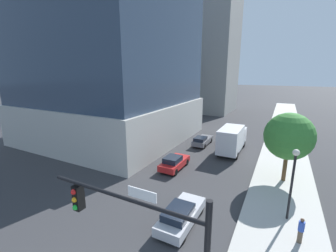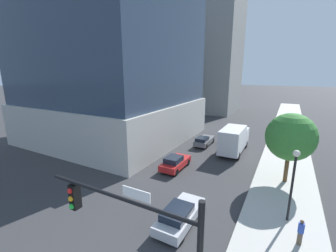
{
  "view_description": "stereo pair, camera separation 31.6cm",
  "coord_description": "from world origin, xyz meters",
  "views": [
    {
      "loc": [
        7.23,
        -3.15,
        10.08
      ],
      "look_at": [
        -0.52,
        11.68,
        6.06
      ],
      "focal_mm": 23.68,
      "sensor_mm": 36.0,
      "label": 1
    },
    {
      "loc": [
        7.51,
        -3.01,
        10.08
      ],
      "look_at": [
        -0.52,
        11.68,
        6.06
      ],
      "focal_mm": 23.68,
      "sensor_mm": 36.0,
      "label": 2
    }
  ],
  "objects": [
    {
      "name": "box_truck",
      "position": [
        1.9,
        24.87,
        1.88
      ],
      "size": [
        2.42,
        7.42,
        3.44
      ],
      "color": "silver",
      "rests_on": "ground"
    },
    {
      "name": "construction_building",
      "position": [
        -11.8,
        55.4,
        17.98
      ],
      "size": [
        17.66,
        15.73,
        40.32
      ],
      "color": "gray",
      "rests_on": "ground"
    },
    {
      "name": "car_gray",
      "position": [
        -2.43,
        25.89,
        0.7
      ],
      "size": [
        1.73,
        4.49,
        1.38
      ],
      "color": "slate",
      "rests_on": "ground"
    },
    {
      "name": "car_red",
      "position": [
        -2.43,
        16.75,
        0.75
      ],
      "size": [
        1.83,
        4.27,
        1.51
      ],
      "color": "red",
      "rests_on": "ground"
    },
    {
      "name": "pedestrian_blue_shirt",
      "position": [
        8.99,
        10.55,
        0.98
      ],
      "size": [
        0.34,
        0.34,
        1.63
      ],
      "color": "brown",
      "rests_on": "sidewalk"
    },
    {
      "name": "street_lamp",
      "position": [
        8.33,
        12.73,
        3.55
      ],
      "size": [
        0.44,
        0.44,
        5.11
      ],
      "color": "black",
      "rests_on": "sidewalk"
    },
    {
      "name": "street_tree",
      "position": [
        8.02,
        18.99,
        4.48
      ],
      "size": [
        4.3,
        4.3,
        6.5
      ],
      "color": "brown",
      "rests_on": "sidewalk"
    },
    {
      "name": "car_silver",
      "position": [
        1.9,
        8.92,
        0.72
      ],
      "size": [
        1.86,
        4.72,
        1.42
      ],
      "color": "#B7B7BC",
      "rests_on": "ground"
    },
    {
      "name": "traffic_light_pole",
      "position": [
        3.47,
        2.19,
        4.56
      ],
      "size": [
        6.53,
        0.48,
        6.5
      ],
      "color": "black",
      "rests_on": "sidewalk"
    },
    {
      "name": "sidewalk",
      "position": [
        8.0,
        20.0,
        0.07
      ],
      "size": [
        5.34,
        120.0,
        0.15
      ],
      "primitive_type": "cube",
      "color": "#B2AFA8",
      "rests_on": "ground"
    }
  ]
}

